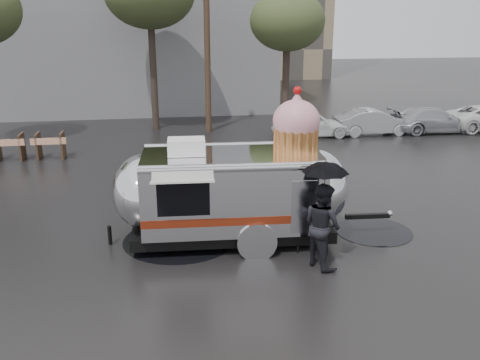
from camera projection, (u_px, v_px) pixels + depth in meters
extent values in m
plane|color=black|center=(163.00, 268.00, 10.94)|extent=(120.00, 120.00, 0.00)
cylinder|color=black|center=(218.00, 210.00, 14.27)|extent=(2.17, 2.17, 0.01)
cylinder|color=black|center=(180.00, 239.00, 12.33)|extent=(2.73, 2.73, 0.01)
cylinder|color=black|center=(374.00, 231.00, 12.83)|extent=(1.92, 1.92, 0.01)
cylinder|color=#473323|center=(207.00, 34.00, 23.16)|extent=(0.28, 0.28, 9.00)
cylinder|color=#382D26|center=(153.00, 59.00, 24.04)|extent=(0.32, 0.32, 6.75)
cylinder|color=#382D26|center=(286.00, 75.00, 23.31)|extent=(0.32, 0.32, 5.40)
ellipsoid|color=#334020|center=(287.00, 21.00, 22.59)|extent=(3.36, 3.36, 2.64)
cube|color=#473323|center=(22.00, 146.00, 19.39)|extent=(0.08, 0.80, 1.00)
cube|color=#E5590C|center=(6.00, 143.00, 18.89)|extent=(1.30, 0.04, 0.25)
cube|color=#473323|center=(38.00, 146.00, 19.49)|extent=(0.08, 0.80, 1.00)
cube|color=#473323|center=(63.00, 145.00, 19.63)|extent=(0.08, 0.80, 1.00)
cube|color=#E5590C|center=(48.00, 141.00, 19.13)|extent=(1.30, 0.04, 0.25)
imported|color=silver|center=(311.00, 122.00, 23.12)|extent=(4.00, 1.80, 1.40)
imported|color=#B2B2B7|center=(374.00, 120.00, 23.60)|extent=(4.00, 1.80, 1.40)
imported|color=#B2B2B7|center=(433.00, 117.00, 24.06)|extent=(4.20, 1.80, 1.44)
cube|color=silver|center=(232.00, 188.00, 11.98)|extent=(4.26, 2.42, 1.69)
ellipsoid|color=silver|center=(317.00, 185.00, 12.18)|extent=(1.54, 2.24, 1.69)
ellipsoid|color=silver|center=(143.00, 191.00, 11.78)|extent=(1.54, 2.24, 1.69)
cube|color=black|center=(232.00, 227.00, 12.27)|extent=(4.80, 2.17, 0.28)
cylinder|color=black|center=(256.00, 242.00, 11.40)|extent=(0.67, 0.25, 0.66)
cylinder|color=black|center=(247.00, 212.00, 13.23)|extent=(0.67, 0.25, 0.66)
cylinder|color=silver|center=(257.00, 243.00, 11.26)|extent=(0.90, 0.15, 0.90)
cube|color=black|center=(368.00, 216.00, 12.56)|extent=(1.13, 0.18, 0.11)
sphere|color=silver|center=(390.00, 213.00, 12.60)|extent=(0.16, 0.16, 0.15)
cylinder|color=black|center=(110.00, 235.00, 12.02)|extent=(0.10, 0.10, 0.47)
cube|color=#621C0C|center=(236.00, 222.00, 11.09)|extent=(4.12, 0.29, 0.19)
cube|color=#621C0C|center=(228.00, 191.00, 13.12)|extent=(4.12, 0.29, 0.19)
cube|color=black|center=(183.00, 199.00, 10.79)|extent=(1.12, 0.10, 0.75)
cube|color=beige|center=(183.00, 182.00, 10.44)|extent=(1.34, 0.55, 0.13)
cube|color=silver|center=(304.00, 207.00, 11.13)|extent=(0.56, 0.07, 1.22)
cube|color=white|center=(186.00, 147.00, 11.57)|extent=(0.88, 0.66, 0.36)
cylinder|color=#F2994F|center=(296.00, 140.00, 11.79)|extent=(1.04, 1.04, 0.56)
ellipsoid|color=pink|center=(296.00, 121.00, 11.65)|extent=(1.16, 1.16, 0.98)
cone|color=pink|center=(297.00, 100.00, 11.51)|extent=(0.50, 0.50, 0.38)
sphere|color=red|center=(297.00, 90.00, 11.44)|extent=(0.20, 0.20, 0.19)
imported|color=black|center=(322.00, 225.00, 10.78)|extent=(0.79, 1.01, 1.86)
imported|color=black|center=(325.00, 179.00, 10.48)|extent=(1.19, 1.19, 0.81)
cylinder|color=black|center=(322.00, 230.00, 10.81)|extent=(0.02, 0.02, 1.65)
cylinder|color=black|center=(298.00, 221.00, 11.54)|extent=(0.09, 0.33, 1.47)
cylinder|color=black|center=(281.00, 218.00, 11.77)|extent=(0.32, 0.13, 1.47)
cylinder|color=black|center=(281.00, 225.00, 11.34)|extent=(0.26, 0.24, 1.47)
cube|color=black|center=(288.00, 190.00, 11.33)|extent=(0.14, 0.13, 0.10)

